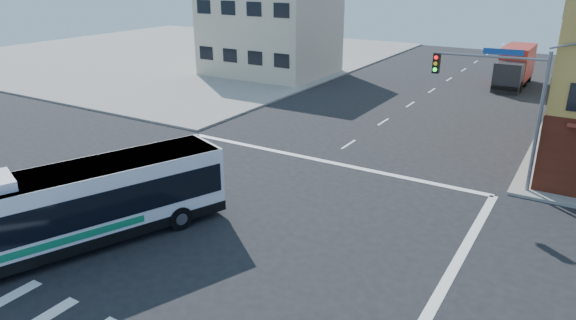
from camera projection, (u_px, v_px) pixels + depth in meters
The scene contains 7 objects.
ground at pixel (222, 227), 22.30m from camera, with size 120.00×120.00×0.00m, color black.
sidewalk_nw at pixel (177, 53), 67.31m from camera, with size 50.00×50.00×0.15m, color gray.
building_west at pixel (270, 35), 53.17m from camera, with size 12.06×10.06×8.00m.
signal_mast_ne at pixel (504, 92), 24.64m from camera, with size 7.91×1.13×8.07m.
transit_bus at pixel (74, 206), 20.17m from camera, with size 6.86×12.25×3.60m.
box_truck at pixel (515, 67), 48.32m from camera, with size 2.53×8.17×3.66m.
parked_car at pixel (559, 119), 35.30m from camera, with size 1.88×4.67×1.59m, color tan.
Camera 1 is at (12.79, -15.48, 10.54)m, focal length 32.00 mm.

